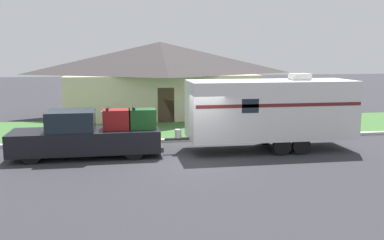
# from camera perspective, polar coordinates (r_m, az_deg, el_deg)

# --- Properties ---
(ground_plane) EXTENTS (120.00, 120.00, 0.00)m
(ground_plane) POSITION_cam_1_polar(r_m,az_deg,el_deg) (16.84, 0.26, -5.46)
(ground_plane) COLOR #2D2D33
(curb_strip) EXTENTS (80.00, 0.30, 0.14)m
(curb_strip) POSITION_cam_1_polar(r_m,az_deg,el_deg) (20.43, -1.54, -2.66)
(curb_strip) COLOR beige
(curb_strip) RESTS_ON ground_plane
(lawn_strip) EXTENTS (80.00, 7.00, 0.03)m
(lawn_strip) POSITION_cam_1_polar(r_m,az_deg,el_deg) (23.99, -2.77, -1.03)
(lawn_strip) COLOR #3D6B33
(lawn_strip) RESTS_ON ground_plane
(house_across_street) EXTENTS (12.94, 7.31, 4.88)m
(house_across_street) POSITION_cam_1_polar(r_m,az_deg,el_deg) (28.89, -4.24, 5.70)
(house_across_street) COLOR beige
(house_across_street) RESTS_ON ground_plane
(pickup_truck) EXTENTS (6.02, 1.92, 2.03)m
(pickup_truck) POSITION_cam_1_polar(r_m,az_deg,el_deg) (17.80, -13.72, -2.00)
(pickup_truck) COLOR black
(pickup_truck) RESTS_ON ground_plane
(travel_trailer) EXTENTS (8.15, 2.41, 3.30)m
(travel_trailer) POSITION_cam_1_polar(r_m,az_deg,el_deg) (18.73, 10.44, 1.42)
(travel_trailer) COLOR black
(travel_trailer) RESTS_ON ground_plane
(mailbox) EXTENTS (0.48, 0.20, 1.40)m
(mailbox) POSITION_cam_1_polar(r_m,az_deg,el_deg) (20.96, -11.32, 0.26)
(mailbox) COLOR brown
(mailbox) RESTS_ON ground_plane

